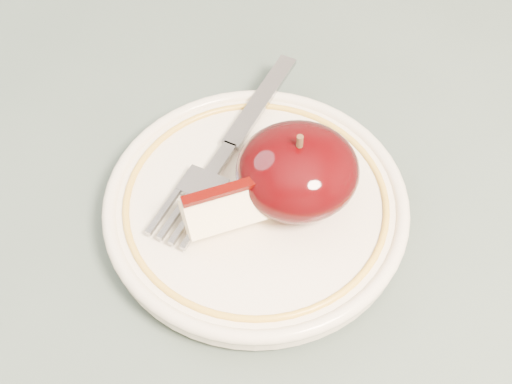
{
  "coord_description": "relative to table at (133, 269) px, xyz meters",
  "views": [
    {
      "loc": [
        0.06,
        -0.28,
        1.13
      ],
      "look_at": [
        0.09,
        -0.02,
        0.78
      ],
      "focal_mm": 50.0,
      "sensor_mm": 36.0,
      "label": 1
    }
  ],
  "objects": [
    {
      "name": "table",
      "position": [
        0.0,
        0.0,
        0.0
      ],
      "size": [
        0.9,
        0.9,
        0.75
      ],
      "color": "brown",
      "rests_on": "ground"
    },
    {
      "name": "plate",
      "position": [
        0.09,
        -0.02,
        0.1
      ],
      "size": [
        0.19,
        0.19,
        0.02
      ],
      "color": "beige",
      "rests_on": "table"
    },
    {
      "name": "apple_half",
      "position": [
        0.12,
        -0.02,
        0.13
      ],
      "size": [
        0.07,
        0.07,
        0.05
      ],
      "color": "black",
      "rests_on": "plate"
    },
    {
      "name": "apple_wedge",
      "position": [
        0.08,
        -0.04,
        0.12
      ],
      "size": [
        0.08,
        0.05,
        0.04
      ],
      "rotation": [
        0.0,
        0.0,
        0.22
      ],
      "color": "beige",
      "rests_on": "plate"
    },
    {
      "name": "fork",
      "position": [
        0.08,
        0.02,
        0.11
      ],
      "size": [
        0.11,
        0.15,
        0.0
      ],
      "rotation": [
        0.0,
        0.0,
        0.98
      ],
      "color": "gray",
      "rests_on": "plate"
    }
  ]
}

